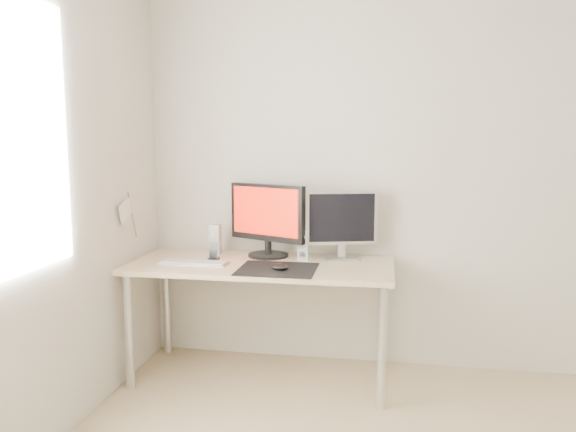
{
  "coord_description": "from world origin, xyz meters",
  "views": [
    {
      "loc": [
        -0.2,
        -1.89,
        1.49
      ],
      "look_at": [
        -0.78,
        1.47,
        1.01
      ],
      "focal_mm": 35.0,
      "sensor_mm": 36.0,
      "label": 1
    }
  ],
  "objects": [
    {
      "name": "phone_dock",
      "position": [
        -1.24,
        1.41,
        0.77
      ],
      "size": [
        0.06,
        0.06,
        0.11
      ],
      "color": "black",
      "rests_on": "desk"
    },
    {
      "name": "mouse",
      "position": [
        -0.78,
        1.2,
        0.75
      ],
      "size": [
        0.1,
        0.06,
        0.04
      ],
      "primitive_type": "ellipsoid",
      "color": "black",
      "rests_on": "mousepad"
    },
    {
      "name": "speaker_left",
      "position": [
        -1.28,
        1.58,
        0.83
      ],
      "size": [
        0.06,
        0.08,
        0.2
      ],
      "color": "silver",
      "rests_on": "desk"
    },
    {
      "name": "speaker_right",
      "position": [
        -0.69,
        1.5,
        0.83
      ],
      "size": [
        0.06,
        0.08,
        0.2
      ],
      "color": "silver",
      "rests_on": "desk"
    },
    {
      "name": "wall_back",
      "position": [
        0.0,
        1.75,
        1.25
      ],
      "size": [
        3.5,
        0.0,
        3.5
      ],
      "primitive_type": "plane",
      "rotation": [
        1.57,
        0.0,
        0.0
      ],
      "color": "beige",
      "rests_on": "ground"
    },
    {
      "name": "second_monitor",
      "position": [
        -0.46,
        1.57,
        0.97
      ],
      "size": [
        0.45,
        0.21,
        0.43
      ],
      "color": "#ABABAD",
      "rests_on": "desk"
    },
    {
      "name": "main_monitor",
      "position": [
        -0.93,
        1.56,
        0.98
      ],
      "size": [
        0.52,
        0.34,
        0.47
      ],
      "color": "black",
      "rests_on": "desk"
    },
    {
      "name": "pennant",
      "position": [
        -1.72,
        1.24,
        1.05
      ],
      "size": [
        0.01,
        0.23,
        0.29
      ],
      "color": "#A57F54",
      "rests_on": "wall_left"
    },
    {
      "name": "desk",
      "position": [
        -0.93,
        1.38,
        0.65
      ],
      "size": [
        1.6,
        0.7,
        0.73
      ],
      "color": "#D1B587",
      "rests_on": "ground"
    },
    {
      "name": "mousepad",
      "position": [
        -0.8,
        1.23,
        0.73
      ],
      "size": [
        0.45,
        0.4,
        0.0
      ],
      "primitive_type": "cube",
      "color": "black",
      "rests_on": "desk"
    },
    {
      "name": "keyboard",
      "position": [
        -1.33,
        1.29,
        0.74
      ],
      "size": [
        0.42,
        0.13,
        0.02
      ],
      "color": "#A9A9AB",
      "rests_on": "desk"
    }
  ]
}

